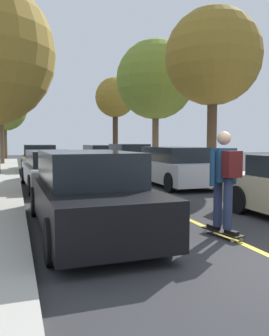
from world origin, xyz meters
The scene contains 14 objects.
center_line centered at (0.00, 4.00, 0.00)m, with size 0.12×39.20×0.01m, color gold.
parked_car_left_nearest centered at (-2.20, 2.45, 0.70)m, with size 1.85×4.69×1.46m.
parked_car_left_near centered at (-2.20, 8.77, 0.66)m, with size 2.02×4.76×1.32m.
parked_car_left_far centered at (-2.20, 15.57, 0.71)m, with size 1.91×4.48×1.45m.
parked_car_right_near centered at (2.20, 7.99, 0.70)m, with size 1.99×4.68×1.43m.
parked_car_right_far centered at (2.20, 13.64, 0.71)m, with size 1.90×4.10×1.50m.
parked_car_right_farthest centered at (2.20, 20.37, 0.68)m, with size 2.02×4.73×1.37m.
street_tree_left_far centered at (-4.22, 21.42, 5.01)m, with size 4.41×4.41×7.08m.
street_tree_left_farthest centered at (-4.22, 28.75, 4.48)m, with size 3.94×3.94×6.33m.
street_tree_right_nearest centered at (4.22, 8.73, 5.01)m, with size 3.88×3.88×6.84m.
street_tree_right_near centered at (4.22, 14.79, 5.10)m, with size 4.46×4.46×7.20m.
street_tree_right_far centered at (4.22, 23.23, 5.05)m, with size 3.15×3.15×6.55m.
skateboard centered at (-0.09, 1.24, 0.09)m, with size 0.37×0.87×0.10m.
skateboarder centered at (-0.08, 1.21, 1.08)m, with size 0.59×0.71×1.71m.
Camera 1 is at (-3.43, -3.88, 1.65)m, focal length 37.56 mm.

